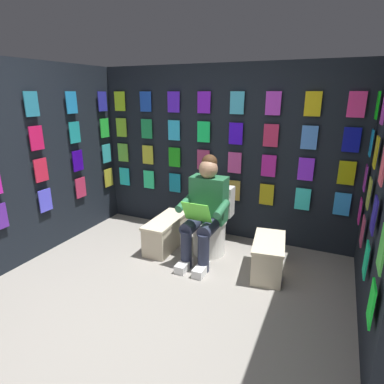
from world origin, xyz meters
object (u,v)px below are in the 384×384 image
Objects in this scene: person_reading at (205,209)px; comic_longbox_far at (268,257)px; toilet at (212,225)px; comic_longbox_near at (166,233)px.

person_reading is 1.81× the size of comic_longbox_far.
person_reading is (0.00, 0.23, 0.27)m from toilet.
person_reading reaches higher than comic_longbox_far.
toilet is 1.04× the size of comic_longbox_near.
person_reading is 0.84m from comic_longbox_far.
comic_longbox_far is (-0.73, 0.02, -0.41)m from person_reading.
toilet is 0.78m from comic_longbox_far.
person_reading is 1.60× the size of comic_longbox_near.
person_reading reaches higher than comic_longbox_near.
comic_longbox_near is at bearing -7.25° from person_reading.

